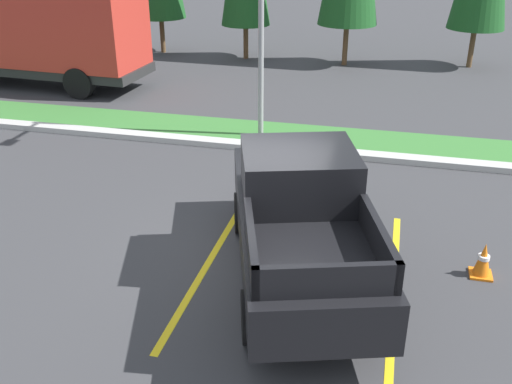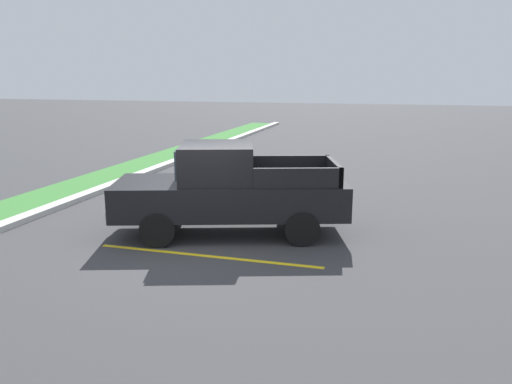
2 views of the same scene
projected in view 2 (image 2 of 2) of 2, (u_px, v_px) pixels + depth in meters
name	position (u px, v px, depth m)	size (l,w,h in m)	color
ground_plane	(201.00, 244.00, 10.76)	(120.00, 120.00, 0.00)	#38383A
parking_line_near	(207.00, 256.00, 10.06)	(0.12, 4.80, 0.01)	yellow
parking_line_far	(250.00, 216.00, 12.96)	(0.12, 4.80, 0.01)	yellow
curb_strip	(11.00, 223.00, 12.07)	(56.00, 0.40, 0.15)	#B2B2AD
pickup_truck_main	(228.00, 190.00, 11.27)	(3.37, 5.54, 2.10)	black
traffic_cone	(240.00, 192.00, 14.38)	(0.36, 0.36, 0.60)	orange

